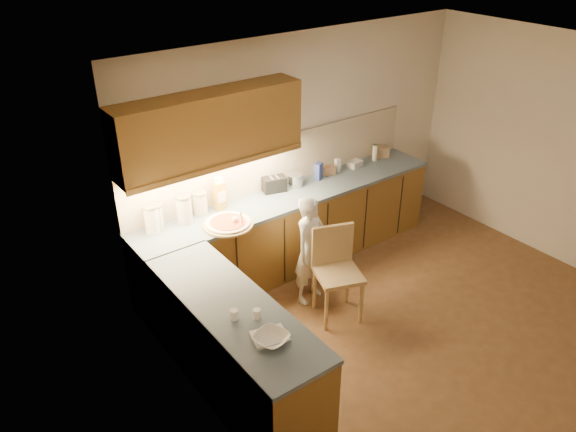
# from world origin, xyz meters

# --- Properties ---
(room) EXTENTS (4.54, 4.50, 2.62)m
(room) POSITION_xyz_m (0.00, 0.00, 1.68)
(room) COLOR brown
(room) RESTS_ON ground
(l_counter) EXTENTS (3.77, 2.62, 0.92)m
(l_counter) POSITION_xyz_m (-0.92, 1.25, 0.46)
(l_counter) COLOR brown
(l_counter) RESTS_ON ground
(backsplash) EXTENTS (3.75, 0.02, 0.58)m
(backsplash) POSITION_xyz_m (-0.38, 1.99, 1.21)
(backsplash) COLOR beige
(backsplash) RESTS_ON l_counter
(upper_cabinets) EXTENTS (1.95, 0.36, 0.73)m
(upper_cabinets) POSITION_xyz_m (-1.27, 1.82, 1.85)
(upper_cabinets) COLOR brown
(upper_cabinets) RESTS_ON ground
(pizza_on_board) EXTENTS (0.51, 0.51, 0.20)m
(pizza_on_board) POSITION_xyz_m (-1.31, 1.51, 0.94)
(pizza_on_board) COLOR tan
(pizza_on_board) RESTS_ON l_counter
(child) EXTENTS (0.50, 0.40, 1.21)m
(child) POSITION_xyz_m (-0.62, 1.05, 0.60)
(child) COLOR silver
(child) RESTS_ON ground
(wooden_chair) EXTENTS (0.56, 0.56, 0.97)m
(wooden_chair) POSITION_xyz_m (-0.56, 0.72, 0.56)
(wooden_chair) COLOR tan
(wooden_chair) RESTS_ON ground
(mixing_bowl) EXTENTS (0.31, 0.31, 0.06)m
(mixing_bowl) POSITION_xyz_m (-1.95, -0.15, 0.95)
(mixing_bowl) COLOR white
(mixing_bowl) RESTS_ON l_counter
(canister_a) EXTENTS (0.15, 0.15, 0.30)m
(canister_a) POSITION_xyz_m (-1.98, 1.83, 1.07)
(canister_a) COLOR white
(canister_a) RESTS_ON l_counter
(canister_b) EXTENTS (0.15, 0.15, 0.26)m
(canister_b) POSITION_xyz_m (-1.91, 1.89, 1.05)
(canister_b) COLOR silver
(canister_b) RESTS_ON l_counter
(canister_c) EXTENTS (0.16, 0.16, 0.31)m
(canister_c) POSITION_xyz_m (-1.63, 1.82, 1.07)
(canister_c) COLOR silver
(canister_c) RESTS_ON l_counter
(canister_d) EXTENTS (0.15, 0.15, 0.25)m
(canister_d) POSITION_xyz_m (-1.41, 1.89, 1.05)
(canister_d) COLOR silver
(canister_d) RESTS_ON l_counter
(oil_jug) EXTENTS (0.13, 0.09, 0.36)m
(oil_jug) POSITION_xyz_m (-1.19, 1.87, 1.09)
(oil_jug) COLOR gold
(oil_jug) RESTS_ON l_counter
(toaster) EXTENTS (0.29, 0.21, 0.17)m
(toaster) POSITION_xyz_m (-0.49, 1.88, 1.00)
(toaster) COLOR black
(toaster) RESTS_ON l_counter
(steel_pot) EXTENTS (0.19, 0.19, 0.14)m
(steel_pot) POSITION_xyz_m (-0.22, 1.85, 0.99)
(steel_pot) COLOR #BCBCC1
(steel_pot) RESTS_ON l_counter
(blue_box) EXTENTS (0.12, 0.11, 0.20)m
(blue_box) POSITION_xyz_m (0.10, 1.83, 1.02)
(blue_box) COLOR #33459B
(blue_box) RESTS_ON l_counter
(card_box_a) EXTENTS (0.17, 0.14, 0.11)m
(card_box_a) POSITION_xyz_m (0.29, 1.87, 0.97)
(card_box_a) COLOR #9F7956
(card_box_a) RESTS_ON l_counter
(white_bottle) EXTENTS (0.06, 0.06, 0.17)m
(white_bottle) POSITION_xyz_m (0.42, 1.85, 1.00)
(white_bottle) COLOR silver
(white_bottle) RESTS_ON l_counter
(flat_pack) EXTENTS (0.20, 0.15, 0.07)m
(flat_pack) POSITION_xyz_m (0.70, 1.84, 0.96)
(flat_pack) COLOR silver
(flat_pack) RESTS_ON l_counter
(tall_jar) EXTENTS (0.07, 0.07, 0.21)m
(tall_jar) POSITION_xyz_m (1.02, 1.83, 1.03)
(tall_jar) COLOR white
(tall_jar) RESTS_ON l_counter
(card_box_b) EXTENTS (0.21, 0.19, 0.13)m
(card_box_b) POSITION_xyz_m (1.18, 1.87, 0.99)
(card_box_b) COLOR tan
(card_box_b) RESTS_ON l_counter
(dough_cloth) EXTENTS (0.30, 0.26, 0.02)m
(dough_cloth) POSITION_xyz_m (-1.93, -0.10, 0.93)
(dough_cloth) COLOR white
(dough_cloth) RESTS_ON l_counter
(spice_jar_a) EXTENTS (0.07, 0.07, 0.09)m
(spice_jar_a) POSITION_xyz_m (-2.03, 0.23, 0.96)
(spice_jar_a) COLOR white
(spice_jar_a) RESTS_ON l_counter
(spice_jar_b) EXTENTS (0.07, 0.07, 0.08)m
(spice_jar_b) POSITION_xyz_m (-1.88, 0.14, 0.96)
(spice_jar_b) COLOR white
(spice_jar_b) RESTS_ON l_counter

